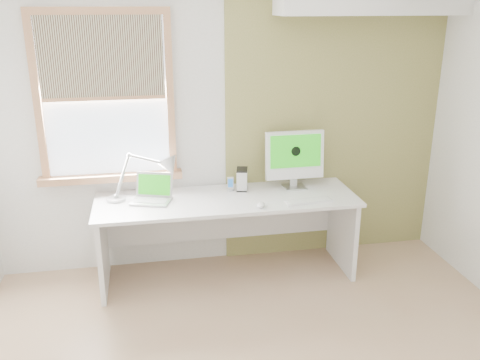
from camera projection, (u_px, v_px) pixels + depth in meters
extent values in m
cube|color=silver|center=(225.00, 122.00, 4.54)|extent=(4.00, 0.02, 2.60)
cube|color=olive|center=(334.00, 118.00, 4.69)|extent=(2.00, 0.02, 2.60)
cube|color=#9E6A46|center=(37.00, 100.00, 4.15)|extent=(0.06, 0.06, 1.42)
cube|color=#9E6A46|center=(170.00, 96.00, 4.33)|extent=(0.06, 0.06, 1.42)
cube|color=#9E6A46|center=(98.00, 11.00, 4.02)|extent=(1.00, 0.06, 0.06)
cube|color=#9E6A46|center=(112.00, 177.00, 4.44)|extent=(1.20, 0.14, 0.06)
cube|color=#D1E2F9|center=(105.00, 97.00, 4.26)|extent=(1.00, 0.01, 1.30)
cube|color=beige|center=(101.00, 58.00, 4.11)|extent=(0.98, 0.02, 0.65)
cube|color=#9E6A46|center=(105.00, 98.00, 4.22)|extent=(0.98, 0.03, 0.03)
cube|color=silver|center=(227.00, 200.00, 4.36)|extent=(2.20, 0.70, 0.03)
cube|color=silver|center=(103.00, 249.00, 4.30)|extent=(0.04, 0.64, 0.70)
cube|color=silver|center=(342.00, 230.00, 4.67)|extent=(0.04, 0.64, 0.70)
cube|color=silver|center=(222.00, 214.00, 4.75)|extent=(2.08, 0.02, 0.48)
cylinder|color=#B7BABC|center=(116.00, 199.00, 4.31)|extent=(0.21, 0.21, 0.02)
sphere|color=#B7BABC|center=(116.00, 197.00, 4.31)|extent=(0.06, 0.06, 0.05)
cylinder|color=#B7BABC|center=(123.00, 176.00, 4.28)|extent=(0.16, 0.08, 0.35)
sphere|color=#B7BABC|center=(129.00, 155.00, 4.26)|extent=(0.05, 0.05, 0.04)
cylinder|color=#B7BABC|center=(148.00, 160.00, 4.33)|extent=(0.32, 0.08, 0.14)
sphere|color=#B7BABC|center=(167.00, 164.00, 4.41)|extent=(0.05, 0.05, 0.04)
cone|color=#B7BABC|center=(170.00, 167.00, 4.43)|extent=(0.28, 0.28, 0.21)
cube|color=#B7BABC|center=(151.00, 201.00, 4.27)|extent=(0.36, 0.30, 0.02)
cube|color=#B2B5B7|center=(151.00, 200.00, 4.27)|extent=(0.29, 0.21, 0.00)
cube|color=#B7BABC|center=(154.00, 184.00, 4.34)|extent=(0.31, 0.16, 0.20)
cube|color=#1C8F12|center=(154.00, 185.00, 4.33)|extent=(0.27, 0.13, 0.16)
cylinder|color=#B7BABC|center=(231.00, 190.00, 4.53)|extent=(0.07, 0.07, 0.02)
cube|color=#B7BABC|center=(230.00, 183.00, 4.51)|extent=(0.05, 0.01, 0.11)
cube|color=#194C99|center=(231.00, 183.00, 4.51)|extent=(0.04, 0.00, 0.08)
cube|color=#B7BABC|center=(242.00, 179.00, 4.53)|extent=(0.12, 0.16, 0.19)
cube|color=black|center=(242.00, 170.00, 4.50)|extent=(0.12, 0.16, 0.01)
cube|color=black|center=(242.00, 189.00, 4.56)|extent=(0.12, 0.16, 0.01)
cube|color=#B7BABC|center=(294.00, 187.00, 4.61)|extent=(0.19, 0.17, 0.01)
cube|color=#B7BABC|center=(294.00, 176.00, 4.61)|extent=(0.06, 0.02, 0.17)
cube|color=white|center=(295.00, 155.00, 4.53)|extent=(0.52, 0.10, 0.43)
cube|color=#1C8F12|center=(296.00, 151.00, 4.49)|extent=(0.45, 0.03, 0.28)
cylinder|color=black|center=(296.00, 151.00, 4.49)|extent=(0.08, 0.01, 0.08)
cube|color=white|center=(309.00, 201.00, 4.27)|extent=(0.40, 0.14, 0.01)
cube|color=white|center=(309.00, 200.00, 4.27)|extent=(0.37, 0.11, 0.00)
ellipsoid|color=white|center=(261.00, 205.00, 4.17)|extent=(0.09, 0.12, 0.03)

